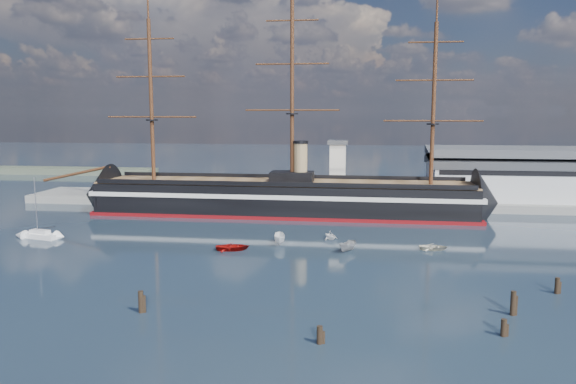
# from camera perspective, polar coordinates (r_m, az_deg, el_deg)

# --- Properties ---
(ground) EXTENTS (600.00, 600.00, 0.00)m
(ground) POSITION_cam_1_polar(r_m,az_deg,el_deg) (113.43, 2.76, -4.19)
(ground) COLOR #1F293A
(ground) RESTS_ON ground
(quay) EXTENTS (180.00, 18.00, 2.00)m
(quay) POSITION_cam_1_polar(r_m,az_deg,el_deg) (148.43, 7.77, -1.31)
(quay) COLOR slate
(quay) RESTS_ON ground
(warehouse) EXTENTS (63.00, 21.00, 11.60)m
(warehouse) POSITION_cam_1_polar(r_m,az_deg,el_deg) (159.02, 25.39, 1.51)
(warehouse) COLOR #B7BABC
(warehouse) RESTS_ON ground
(quay_tower) EXTENTS (5.00, 5.00, 15.00)m
(quay_tower) POSITION_cam_1_polar(r_m,az_deg,el_deg) (144.28, 5.06, 2.37)
(quay_tower) COLOR silver
(quay_tower) RESTS_ON ground
(warship) EXTENTS (112.94, 16.99, 53.94)m
(warship) POSITION_cam_1_polar(r_m,az_deg,el_deg) (133.49, -1.18, -0.54)
(warship) COLOR black
(warship) RESTS_ON ground
(sailboat) EXTENTS (7.74, 3.98, 11.89)m
(sailboat) POSITION_cam_1_polar(r_m,az_deg,el_deg) (118.58, -23.88, -3.97)
(sailboat) COLOR white
(sailboat) RESTS_ON ground
(motorboat_a) EXTENTS (6.45, 3.15, 2.47)m
(motorboat_a) POSITION_cam_1_polar(r_m,az_deg,el_deg) (103.98, -0.84, -5.33)
(motorboat_a) COLOR white
(motorboat_a) RESTS_ON ground
(motorboat_b) EXTENTS (2.28, 3.92, 1.72)m
(motorboat_b) POSITION_cam_1_polar(r_m,az_deg,el_deg) (100.11, -5.65, -5.90)
(motorboat_b) COLOR #9D0D0A
(motorboat_b) RESTS_ON ground
(motorboat_c) EXTENTS (5.78, 4.50, 2.20)m
(motorboat_c) POSITION_cam_1_polar(r_m,az_deg,el_deg) (99.27, 6.07, -6.03)
(motorboat_c) COLOR gray
(motorboat_c) RESTS_ON ground
(motorboat_d) EXTENTS (5.36, 5.01, 1.88)m
(motorboat_d) POSITION_cam_1_polar(r_m,az_deg,el_deg) (108.00, 4.33, -4.84)
(motorboat_d) COLOR white
(motorboat_d) RESTS_ON ground
(motorboat_e) EXTENTS (1.32, 3.11, 1.44)m
(motorboat_e) POSITION_cam_1_polar(r_m,az_deg,el_deg) (103.11, 14.55, -5.71)
(motorboat_e) COLOR silver
(motorboat_e) RESTS_ON ground
(piling_near_left) EXTENTS (0.64, 0.64, 3.43)m
(piling_near_left) POSITION_cam_1_polar(r_m,az_deg,el_deg) (72.22, -14.68, -11.76)
(piling_near_left) COLOR black
(piling_near_left) RESTS_ON ground
(piling_near_mid) EXTENTS (0.64, 0.64, 2.65)m
(piling_near_mid) POSITION_cam_1_polar(r_m,az_deg,el_deg) (61.46, 3.23, -15.13)
(piling_near_mid) COLOR black
(piling_near_mid) RESTS_ON ground
(piling_near_right) EXTENTS (0.64, 0.64, 3.70)m
(piling_near_right) POSITION_cam_1_polar(r_m,az_deg,el_deg) (74.22, 21.83, -11.54)
(piling_near_right) COLOR black
(piling_near_right) RESTS_ON ground
(piling_far_right) EXTENTS (0.64, 0.64, 2.91)m
(piling_far_right) POSITION_cam_1_polar(r_m,az_deg,el_deg) (84.86, 25.62, -9.29)
(piling_far_right) COLOR black
(piling_far_right) RESTS_ON ground
(piling_extra) EXTENTS (0.64, 0.64, 2.64)m
(piling_extra) POSITION_cam_1_polar(r_m,az_deg,el_deg) (67.43, 21.02, -13.51)
(piling_extra) COLOR black
(piling_extra) RESTS_ON ground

